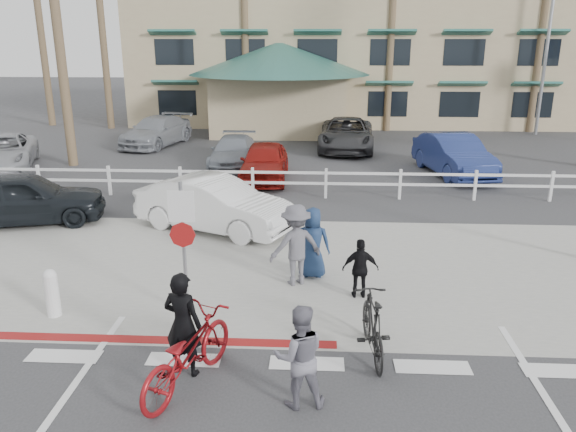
# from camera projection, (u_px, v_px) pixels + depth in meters

# --- Properties ---
(ground) EXTENTS (140.00, 140.00, 0.00)m
(ground) POSITION_uv_depth(u_px,v_px,m) (306.00, 386.00, 8.46)
(ground) COLOR #333335
(sidewalk_plaza) EXTENTS (22.00, 7.00, 0.01)m
(sidewalk_plaza) POSITION_uv_depth(u_px,v_px,m) (311.00, 269.00, 12.74)
(sidewalk_plaza) COLOR gray
(sidewalk_plaza) RESTS_ON ground
(cross_street) EXTENTS (40.00, 5.00, 0.01)m
(cross_street) POSITION_uv_depth(u_px,v_px,m) (313.00, 216.00, 16.55)
(cross_street) COLOR #333335
(cross_street) RESTS_ON ground
(parking_lot) EXTENTS (50.00, 16.00, 0.01)m
(parking_lot) POSITION_uv_depth(u_px,v_px,m) (315.00, 154.00, 25.60)
(parking_lot) COLOR #333335
(parking_lot) RESTS_ON ground
(curb_red) EXTENTS (7.00, 0.25, 0.02)m
(curb_red) POSITION_uv_depth(u_px,v_px,m) (135.00, 339.00, 9.75)
(curb_red) COLOR maroon
(curb_red) RESTS_ON ground
(rail_fence) EXTENTS (29.40, 0.16, 1.00)m
(rail_fence) POSITION_uv_depth(u_px,v_px,m) (329.00, 184.00, 18.28)
(rail_fence) COLOR silver
(rail_fence) RESTS_ON ground
(building) EXTENTS (28.00, 16.00, 11.30)m
(building) POSITION_uv_depth(u_px,v_px,m) (349.00, 28.00, 36.17)
(building) COLOR tan
(building) RESTS_ON ground
(sign_post) EXTENTS (0.50, 0.10, 2.90)m
(sign_post) POSITION_uv_depth(u_px,v_px,m) (184.00, 243.00, 10.24)
(sign_post) COLOR gray
(sign_post) RESTS_ON ground
(bollard_0) EXTENTS (0.26, 0.26, 0.95)m
(bollard_0) POSITION_uv_depth(u_px,v_px,m) (52.00, 293.00, 10.47)
(bollard_0) COLOR silver
(bollard_0) RESTS_ON ground
(streetlight_1) EXTENTS (0.60, 2.00, 9.50)m
(streetlight_1) POSITION_uv_depth(u_px,v_px,m) (547.00, 44.00, 29.26)
(streetlight_1) COLOR gray
(streetlight_1) RESTS_ON ground
(palm_1) EXTENTS (4.00, 4.00, 13.00)m
(palm_1) POSITION_uv_depth(u_px,v_px,m) (100.00, 10.00, 30.92)
(palm_1) COLOR #1B471F
(palm_1) RESTS_ON ground
(palm_3) EXTENTS (4.00, 4.00, 14.00)m
(palm_3) POSITION_uv_depth(u_px,v_px,m) (244.00, 0.00, 30.36)
(palm_3) COLOR #1B471F
(palm_3) RESTS_ON ground
(palm_5) EXTENTS (4.00, 4.00, 13.00)m
(palm_5) POSITION_uv_depth(u_px,v_px,m) (392.00, 10.00, 30.09)
(palm_5) COLOR #1B471F
(palm_5) RESTS_ON ground
(palm_10) EXTENTS (4.00, 4.00, 12.00)m
(palm_10) POSITION_uv_depth(u_px,v_px,m) (55.00, 12.00, 21.45)
(palm_10) COLOR #1B471F
(palm_10) RESTS_ON ground
(bike_red) EXTENTS (1.54, 2.31, 1.15)m
(bike_red) POSITION_uv_depth(u_px,v_px,m) (187.00, 353.00, 8.29)
(bike_red) COLOR maroon
(bike_red) RESTS_ON ground
(rider_red) EXTENTS (0.71, 0.57, 1.70)m
(rider_red) POSITION_uv_depth(u_px,v_px,m) (183.00, 324.00, 8.55)
(rider_red) COLOR black
(rider_red) RESTS_ON ground
(bike_black) EXTENTS (0.66, 1.85, 1.09)m
(bike_black) POSITION_uv_depth(u_px,v_px,m) (373.00, 326.00, 9.13)
(bike_black) COLOR black
(bike_black) RESTS_ON ground
(rider_black) EXTENTS (0.84, 0.70, 1.55)m
(rider_black) POSITION_uv_depth(u_px,v_px,m) (299.00, 356.00, 7.83)
(rider_black) COLOR slate
(rider_black) RESTS_ON ground
(pedestrian_a) EXTENTS (1.30, 1.06, 1.75)m
(pedestrian_a) POSITION_uv_depth(u_px,v_px,m) (296.00, 245.00, 11.76)
(pedestrian_a) COLOR #56555D
(pedestrian_a) RESTS_ON ground
(pedestrian_child) EXTENTS (0.74, 0.33, 1.24)m
(pedestrian_child) POSITION_uv_depth(u_px,v_px,m) (360.00, 269.00, 11.20)
(pedestrian_child) COLOR black
(pedestrian_child) RESTS_ON ground
(pedestrian_b) EXTENTS (0.79, 0.53, 1.57)m
(pedestrian_b) POSITION_uv_depth(u_px,v_px,m) (312.00, 243.00, 12.15)
(pedestrian_b) COLOR navy
(pedestrian_b) RESTS_ON ground
(car_white_sedan) EXTENTS (4.65, 3.20, 1.45)m
(car_white_sedan) POSITION_uv_depth(u_px,v_px,m) (214.00, 204.00, 15.17)
(car_white_sedan) COLOR white
(car_white_sedan) RESTS_ON ground
(car_red_compact) EXTENTS (4.63, 2.81, 1.47)m
(car_red_compact) POSITION_uv_depth(u_px,v_px,m) (24.00, 198.00, 15.72)
(car_red_compact) COLOR black
(car_red_compact) RESTS_ON ground
(lot_car_0) EXTENTS (3.89, 5.42, 1.37)m
(lot_car_0) POSITION_uv_depth(u_px,v_px,m) (3.00, 152.00, 22.38)
(lot_car_0) COLOR #919398
(lot_car_0) RESTS_ON ground
(lot_car_1) EXTENTS (1.73, 4.17, 1.21)m
(lot_car_1) POSITION_uv_depth(u_px,v_px,m) (233.00, 152.00, 22.87)
(lot_car_1) COLOR gray
(lot_car_1) RESTS_ON ground
(lot_car_2) EXTENTS (1.65, 4.09, 1.39)m
(lot_car_2) POSITION_uv_depth(u_px,v_px,m) (264.00, 162.00, 20.58)
(lot_car_2) COLOR maroon
(lot_car_2) RESTS_ON ground
(lot_car_3) EXTENTS (2.52, 4.93, 1.55)m
(lot_car_3) POSITION_uv_depth(u_px,v_px,m) (454.00, 155.00, 21.38)
(lot_car_3) COLOR navy
(lot_car_3) RESTS_ON ground
(lot_car_4) EXTENTS (3.05, 5.13, 1.39)m
(lot_car_4) POSITION_uv_depth(u_px,v_px,m) (156.00, 131.00, 27.35)
(lot_car_4) COLOR gray
(lot_car_4) RESTS_ON ground
(lot_car_5) EXTENTS (2.78, 5.46, 1.48)m
(lot_car_5) POSITION_uv_depth(u_px,v_px,m) (346.00, 134.00, 26.24)
(lot_car_5) COLOR #2F3032
(lot_car_5) RESTS_ON ground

